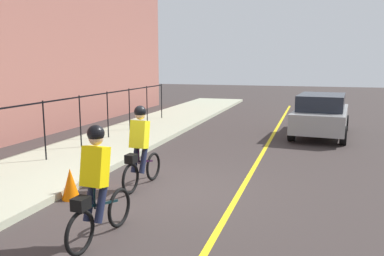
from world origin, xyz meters
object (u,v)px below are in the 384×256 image
patrol_sedan (321,114)px  traffic_cone_far (97,172)px  cyclist_lead (140,147)px  traffic_cone_near (70,184)px  cyclist_follow (97,185)px

patrol_sedan → traffic_cone_far: size_ratio=7.02×
cyclist_lead → traffic_cone_near: bearing=140.5°
cyclist_follow → traffic_cone_near: (1.51, 1.53, -0.59)m
patrol_sedan → traffic_cone_far: patrol_sedan is taller
traffic_cone_near → patrol_sedan: bearing=-29.1°
traffic_cone_far → traffic_cone_near: bearing=174.3°
patrol_sedan → traffic_cone_near: bearing=156.1°
cyclist_lead → traffic_cone_far: bearing=106.7°
cyclist_follow → traffic_cone_near: size_ratio=2.84×
cyclist_lead → cyclist_follow: (-2.61, -0.49, 0.00)m
patrol_sedan → traffic_cone_near: size_ratio=7.08×
traffic_cone_near → traffic_cone_far: 0.89m
cyclist_lead → traffic_cone_far: cyclist_lead is taller
cyclist_lead → patrol_sedan: cyclist_lead is taller
cyclist_follow → patrol_sedan: (10.32, -3.38, -0.09)m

